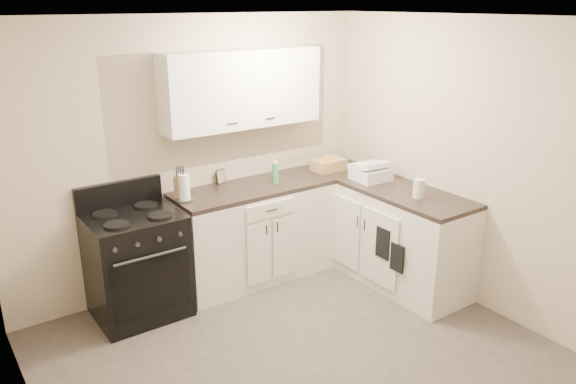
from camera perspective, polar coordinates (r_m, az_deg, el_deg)
floor at (r=4.41m, az=2.46°, el=-17.31°), size 3.60×3.60×0.00m
ceiling at (r=3.56m, az=3.04°, el=17.23°), size 3.60×3.60×0.00m
wall_back at (r=5.28m, az=-9.31°, el=3.78°), size 3.60×0.00×3.60m
wall_right at (r=5.06m, az=19.11°, el=2.32°), size 0.00×3.60×3.60m
wall_left at (r=3.14m, az=-24.63°, el=-8.45°), size 0.00×3.60×3.60m
wall_front at (r=2.76m, az=26.76°, el=-12.65°), size 3.60×0.00×3.60m
base_cabinets_back at (r=5.48m, az=-3.48°, el=-4.29°), size 1.55×0.60×0.90m
base_cabinets_right at (r=5.62m, az=9.46°, el=-3.91°), size 0.60×1.90×0.90m
countertop_back at (r=5.31m, az=-3.58°, el=0.37°), size 1.55×0.60×0.04m
countertop_right at (r=5.46m, az=9.72°, el=0.65°), size 0.60×1.90×0.04m
upper_cabinets at (r=5.22m, az=-4.66°, el=10.43°), size 1.55×0.30×0.70m
stove at (r=5.00m, az=-15.09°, el=-7.21°), size 0.75×0.64×0.91m
knife_block at (r=5.03m, az=-10.83°, el=0.50°), size 0.11×0.10×0.21m
paper_towel at (r=4.97m, az=-10.50°, el=0.46°), size 0.10×0.10×0.24m
soap_bottle at (r=5.37m, az=-1.29°, el=1.92°), size 0.07×0.07×0.19m
picture_frame at (r=5.41m, az=-6.87°, el=1.58°), size 0.11×0.07×0.14m
wicker_basket at (r=5.81m, az=4.15°, el=2.78°), size 0.34×0.23×0.11m
countertop_grill at (r=5.54m, az=8.40°, el=1.84°), size 0.34×0.32×0.12m
glass_jar at (r=5.10m, az=13.14°, el=0.35°), size 0.13×0.13×0.17m
oven_mitt_near at (r=5.07m, az=11.02°, el=-6.59°), size 0.02×0.15×0.26m
oven_mitt_far at (r=5.15m, az=9.63°, el=-5.16°), size 0.02×0.17×0.29m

